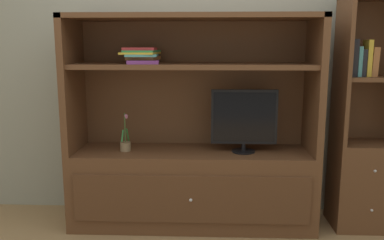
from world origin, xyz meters
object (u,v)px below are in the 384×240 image
at_px(media_console, 192,162).
at_px(upright_book_row, 361,60).
at_px(magazine_stack, 142,55).
at_px(potted_plant, 126,143).
at_px(tv_monitor, 244,119).
at_px(bookshelf_tall, 366,154).

bearing_deg(media_console, upright_book_row, -0.39).
relative_size(media_console, magazine_stack, 5.11).
distance_m(potted_plant, upright_book_row, 1.86).
relative_size(media_console, upright_book_row, 6.94).
distance_m(media_console, magazine_stack, 0.91).
bearing_deg(tv_monitor, bookshelf_tall, 2.16).
xyz_separation_m(magazine_stack, bookshelf_tall, (1.70, 0.01, -0.74)).
relative_size(tv_monitor, upright_book_row, 1.85).
xyz_separation_m(potted_plant, magazine_stack, (0.14, 0.03, 0.67)).
xyz_separation_m(media_console, bookshelf_tall, (1.33, 0.00, 0.08)).
distance_m(potted_plant, magazine_stack, 0.68).
height_order(tv_monitor, bookshelf_tall, bookshelf_tall).
height_order(media_console, magazine_stack, media_console).
relative_size(media_console, tv_monitor, 3.75).
xyz_separation_m(media_console, upright_book_row, (1.24, -0.01, 0.79)).
xyz_separation_m(media_console, magazine_stack, (-0.37, -0.01, 0.82)).
distance_m(media_console, potted_plant, 0.54).
relative_size(potted_plant, bookshelf_tall, 0.17).
height_order(potted_plant, bookshelf_tall, bookshelf_tall).
height_order(bookshelf_tall, upright_book_row, bookshelf_tall).
relative_size(tv_monitor, bookshelf_tall, 0.28).
bearing_deg(potted_plant, tv_monitor, 0.21).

